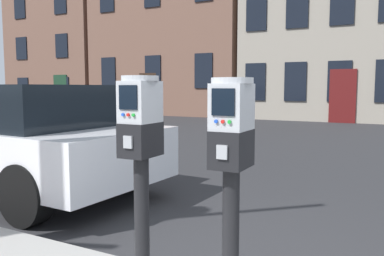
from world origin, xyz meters
name	(u,v)px	position (x,y,z in m)	size (l,w,h in m)	color
parking_meter_near_kerb	(141,146)	(-0.47, -0.17, 1.05)	(0.22, 0.25, 1.32)	black
parking_meter_twin_adjacent	(231,156)	(0.10, -0.17, 1.04)	(0.22, 0.25, 1.30)	black
parked_car_red_compact	(7,135)	(-3.84, 1.49, 0.75)	(4.50, 2.01, 1.42)	silver
townhouse_grey_stucco	(78,34)	(-17.96, 17.58, 4.80)	(6.58, 6.06, 9.58)	brown
townhouse_green_painted	(186,7)	(-10.22, 18.02, 5.87)	(8.36, 6.95, 11.73)	brown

